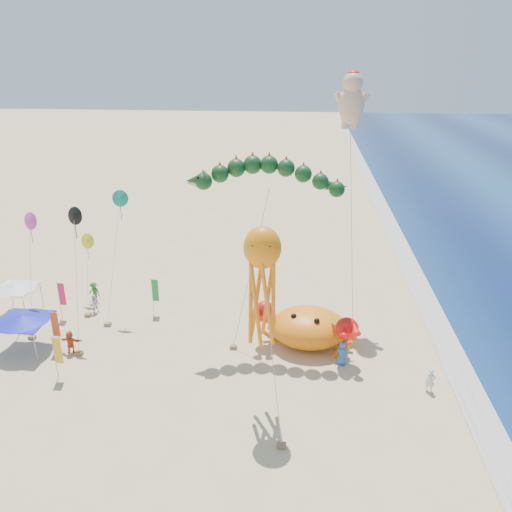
{
  "coord_description": "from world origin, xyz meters",
  "views": [
    {
      "loc": [
        1.22,
        -30.34,
        19.68
      ],
      "look_at": [
        -2.0,
        2.0,
        6.5
      ],
      "focal_mm": 35.0,
      "sensor_mm": 36.0,
      "label": 1
    }
  ],
  "objects_px": {
    "crab_inflatable": "(309,326)",
    "canopy_white": "(15,286)",
    "octopus_kite": "(262,277)",
    "dragon_kite": "(267,181)",
    "cherub_kite": "(352,99)",
    "canopy_blue": "(22,318)"
  },
  "relations": [
    {
      "from": "cherub_kite",
      "to": "canopy_white",
      "type": "distance_m",
      "value": 30.03
    },
    {
      "from": "canopy_blue",
      "to": "canopy_white",
      "type": "bearing_deg",
      "value": 124.47
    },
    {
      "from": "canopy_blue",
      "to": "crab_inflatable",
      "type": "bearing_deg",
      "value": 7.23
    },
    {
      "from": "crab_inflatable",
      "to": "canopy_white",
      "type": "height_order",
      "value": "crab_inflatable"
    },
    {
      "from": "dragon_kite",
      "to": "cherub_kite",
      "type": "relative_size",
      "value": 0.69
    },
    {
      "from": "crab_inflatable",
      "to": "canopy_white",
      "type": "xyz_separation_m",
      "value": [
        -23.51,
        2.4,
        0.97
      ]
    },
    {
      "from": "canopy_white",
      "to": "canopy_blue",
      "type": "bearing_deg",
      "value": -55.53
    },
    {
      "from": "canopy_blue",
      "to": "dragon_kite",
      "type": "bearing_deg",
      "value": 13.36
    },
    {
      "from": "crab_inflatable",
      "to": "cherub_kite",
      "type": "distance_m",
      "value": 16.92
    },
    {
      "from": "crab_inflatable",
      "to": "octopus_kite",
      "type": "xyz_separation_m",
      "value": [
        -2.81,
        -6.72,
        6.84
      ]
    },
    {
      "from": "octopus_kite",
      "to": "canopy_white",
      "type": "relative_size",
      "value": 3.51
    },
    {
      "from": "canopy_blue",
      "to": "canopy_white",
      "type": "distance_m",
      "value": 6.01
    },
    {
      "from": "cherub_kite",
      "to": "canopy_white",
      "type": "bearing_deg",
      "value": -169.84
    },
    {
      "from": "crab_inflatable",
      "to": "canopy_blue",
      "type": "xyz_separation_m",
      "value": [
        -20.11,
        -2.55,
        0.98
      ]
    },
    {
      "from": "octopus_kite",
      "to": "canopy_blue",
      "type": "height_order",
      "value": "octopus_kite"
    },
    {
      "from": "cherub_kite",
      "to": "octopus_kite",
      "type": "distance_m",
      "value": 16.97
    },
    {
      "from": "octopus_kite",
      "to": "canopy_blue",
      "type": "bearing_deg",
      "value": 166.44
    },
    {
      "from": "octopus_kite",
      "to": "crab_inflatable",
      "type": "bearing_deg",
      "value": 67.35
    },
    {
      "from": "dragon_kite",
      "to": "canopy_white",
      "type": "height_order",
      "value": "dragon_kite"
    },
    {
      "from": "octopus_kite",
      "to": "canopy_white",
      "type": "height_order",
      "value": "octopus_kite"
    },
    {
      "from": "dragon_kite",
      "to": "cherub_kite",
      "type": "bearing_deg",
      "value": 44.31
    },
    {
      "from": "octopus_kite",
      "to": "dragon_kite",
      "type": "bearing_deg",
      "value": 92.78
    }
  ]
}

